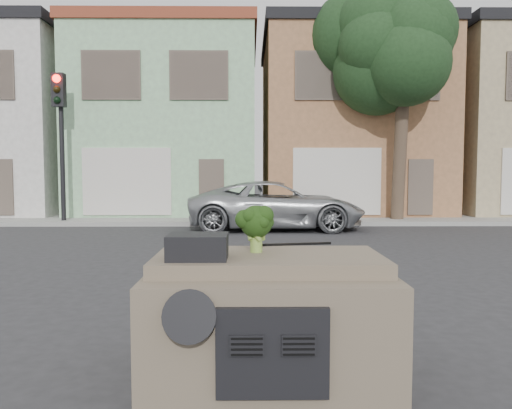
{
  "coord_description": "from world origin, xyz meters",
  "views": [
    {
      "loc": [
        -0.16,
        -7.35,
        1.83
      ],
      "look_at": [
        -0.06,
        0.5,
        1.3
      ],
      "focal_mm": 35.0,
      "sensor_mm": 36.0,
      "label": 1
    }
  ],
  "objects": [
    {
      "name": "ground_plane",
      "position": [
        0.0,
        0.0,
        0.0
      ],
      "size": [
        120.0,
        120.0,
        0.0
      ],
      "primitive_type": "plane",
      "color": "#303033",
      "rests_on": "ground"
    },
    {
      "name": "sidewalk",
      "position": [
        0.0,
        10.5,
        0.07
      ],
      "size": [
        40.0,
        3.0,
        0.15
      ],
      "primitive_type": "cube",
      "color": "gray",
      "rests_on": "ground"
    },
    {
      "name": "townhouse_white",
      "position": [
        -11.0,
        14.5,
        3.77
      ],
      "size": [
        7.2,
        8.2,
        7.55
      ],
      "primitive_type": "cube",
      "color": "silver",
      "rests_on": "ground"
    },
    {
      "name": "townhouse_mint",
      "position": [
        -3.5,
        14.5,
        3.77
      ],
      "size": [
        7.2,
        8.2,
        7.55
      ],
      "primitive_type": "cube",
      "color": "#98CB99",
      "rests_on": "ground"
    },
    {
      "name": "townhouse_tan",
      "position": [
        4.0,
        14.5,
        3.77
      ],
      "size": [
        7.2,
        8.2,
        7.55
      ],
      "primitive_type": "cube",
      "color": "#9F6C47",
      "rests_on": "ground"
    },
    {
      "name": "silver_pickup",
      "position": [
        0.66,
        8.15,
        0.0
      ],
      "size": [
        5.46,
        2.56,
        1.51
      ],
      "primitive_type": "imported",
      "rotation": [
        0.0,
        0.0,
        1.58
      ],
      "color": "#A3A6AA",
      "rests_on": "ground"
    },
    {
      "name": "traffic_signal",
      "position": [
        -6.5,
        9.5,
        2.55
      ],
      "size": [
        0.4,
        0.4,
        5.1
      ],
      "primitive_type": "cube",
      "color": "black",
      "rests_on": "ground"
    },
    {
      "name": "tree_near",
      "position": [
        5.0,
        9.8,
        4.25
      ],
      "size": [
        4.4,
        4.0,
        8.5
      ],
      "primitive_type": "cube",
      "color": "#1B361A",
      "rests_on": "ground"
    },
    {
      "name": "car_dashboard",
      "position": [
        0.0,
        -3.0,
        0.56
      ],
      "size": [
        2.0,
        1.8,
        1.12
      ],
      "primitive_type": "cube",
      "color": "#6C5E4C",
      "rests_on": "ground"
    },
    {
      "name": "instrument_hump",
      "position": [
        -0.58,
        -3.35,
        1.22
      ],
      "size": [
        0.48,
        0.38,
        0.2
      ],
      "primitive_type": "cube",
      "color": "black",
      "rests_on": "car_dashboard"
    },
    {
      "name": "wiper_arm",
      "position": [
        0.28,
        -2.62,
        1.13
      ],
      "size": [
        0.69,
        0.15,
        0.02
      ],
      "primitive_type": "cube",
      "rotation": [
        0.0,
        0.0,
        0.17
      ],
      "color": "black",
      "rests_on": "car_dashboard"
    },
    {
      "name": "broccoli",
      "position": [
        -0.1,
        -3.03,
        1.33
      ],
      "size": [
        0.45,
        0.45,
        0.42
      ],
      "primitive_type": "cube",
      "rotation": [
        0.0,
        0.0,
        5.91
      ],
      "color": "black",
      "rests_on": "car_dashboard"
    }
  ]
}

